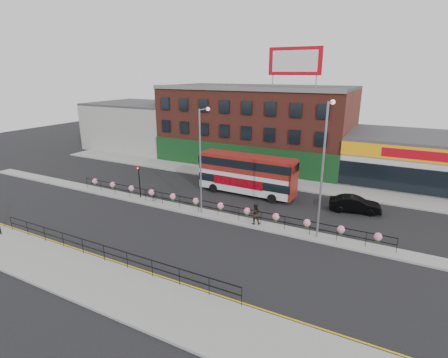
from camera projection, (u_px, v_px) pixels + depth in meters
The scene contains 19 objects.
ground at pixel (208, 215), 30.78m from camera, with size 120.00×120.00×0.00m, color black.
south_pavement at pixel (105, 284), 20.63m from camera, with size 60.00×4.00×0.15m, color gray.
north_pavement at pixel (260, 179), 40.89m from camera, with size 60.00×4.00×0.15m, color gray.
median at pixel (208, 214), 30.76m from camera, with size 60.00×1.60×0.15m, color gray.
yellow_line_inner at pixel (132, 267), 22.59m from camera, with size 60.00×0.10×0.01m, color gold.
yellow_line_outer at pixel (130, 268), 22.44m from camera, with size 60.00×0.10×0.01m, color gold.
brick_building at pixel (256, 125), 47.91m from camera, with size 25.00×12.21×10.30m.
supermarket at pixel (418, 158), 39.65m from camera, with size 15.00×12.25×5.30m.
warehouse_west at pixel (142, 125), 57.44m from camera, with size 15.50×12.00×7.30m.
billboard at pixel (295, 61), 38.43m from camera, with size 6.00×0.29×4.40m.
median_railing at pixel (208, 204), 30.47m from camera, with size 30.04×0.56×1.23m.
south_railing at pixel (104, 249), 22.86m from camera, with size 20.04×0.05×1.12m.
double_decker_bus at pixel (247, 171), 35.27m from camera, with size 10.12×2.69×4.07m.
car at pixel (355, 204), 31.24m from camera, with size 4.63×2.40×1.45m, color black.
pedestrian_a at pixel (154, 193), 33.58m from camera, with size 0.41×0.59×1.54m, color #23252D.
pedestrian_b at pixel (255, 214), 28.38m from camera, with size 1.07×0.99×1.78m, color black.
lamp_column_west at pixel (202, 153), 29.51m from camera, with size 0.33×1.59×9.09m.
lamp_column_east at pixel (324, 160), 24.84m from camera, with size 0.36×1.76×10.06m.
traffic_light_median at pixel (139, 175), 33.96m from camera, with size 0.15×0.28×3.65m.
Camera 1 is at (14.57, -24.51, 12.11)m, focal length 28.00 mm.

